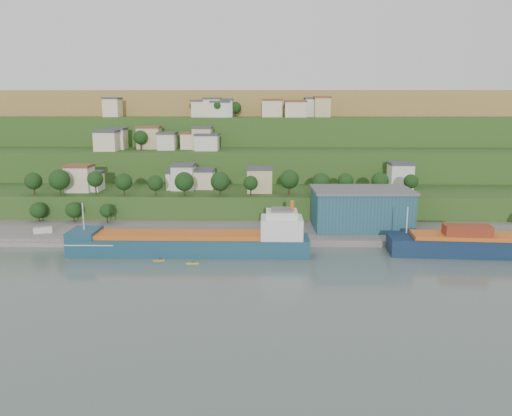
{
  "coord_description": "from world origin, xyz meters",
  "views": [
    {
      "loc": [
        16.57,
        -125.41,
        40.66
      ],
      "look_at": [
        13.45,
        15.0,
        11.6
      ],
      "focal_mm": 35.0,
      "sensor_mm": 36.0,
      "label": 1
    }
  ],
  "objects_px": {
    "warehouse": "(361,208)",
    "kayak_orange": "(159,260)",
    "cargo_ship_near": "(197,244)",
    "caravan": "(43,231)"
  },
  "relations": [
    {
      "from": "cargo_ship_near",
      "to": "caravan",
      "type": "relative_size",
      "value": 12.36
    },
    {
      "from": "caravan",
      "to": "kayak_orange",
      "type": "bearing_deg",
      "value": -47.79
    },
    {
      "from": "cargo_ship_near",
      "to": "warehouse",
      "type": "xyz_separation_m",
      "value": [
        49.33,
        22.6,
        5.71
      ]
    },
    {
      "from": "warehouse",
      "to": "caravan",
      "type": "distance_m",
      "value": 99.6
    },
    {
      "from": "warehouse",
      "to": "kayak_orange",
      "type": "xyz_separation_m",
      "value": [
        -58.71,
        -29.66,
        -8.21
      ]
    },
    {
      "from": "kayak_orange",
      "to": "cargo_ship_near",
      "type": "bearing_deg",
      "value": 27.32
    },
    {
      "from": "cargo_ship_near",
      "to": "caravan",
      "type": "xyz_separation_m",
      "value": [
        -49.72,
        14.03,
        -0.27
      ]
    },
    {
      "from": "cargo_ship_near",
      "to": "kayak_orange",
      "type": "height_order",
      "value": "cargo_ship_near"
    },
    {
      "from": "warehouse",
      "to": "kayak_orange",
      "type": "distance_m",
      "value": 66.29
    },
    {
      "from": "cargo_ship_near",
      "to": "kayak_orange",
      "type": "distance_m",
      "value": 12.01
    }
  ]
}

